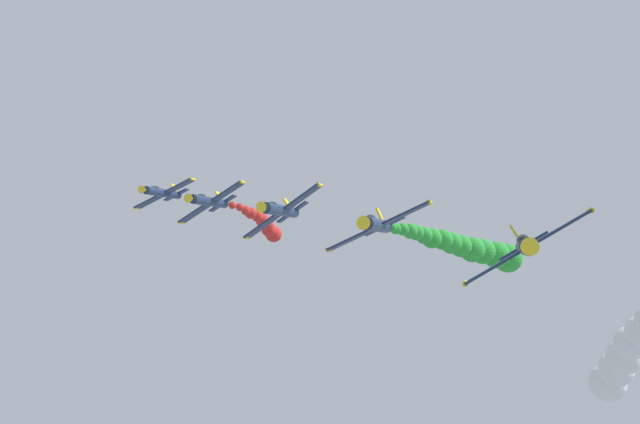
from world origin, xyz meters
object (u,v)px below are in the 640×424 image
(airplane_left_outer, at_px, (280,210))
(airplane_right_outer, at_px, (209,201))
(airplane_right_inner, at_px, (377,225))
(airplane_left_inner, at_px, (526,246))
(airplane_trailing, at_px, (162,193))

(airplane_left_outer, xyz_separation_m, airplane_right_outer, (12.47, -10.42, 1.79))
(airplane_right_inner, relative_size, airplane_left_outer, 1.00)
(airplane_right_inner, distance_m, airplane_right_outer, 30.98)
(airplane_right_inner, bearing_deg, airplane_left_outer, -38.76)
(airplane_left_outer, bearing_deg, airplane_right_inner, 141.24)
(airplane_left_inner, xyz_separation_m, airplane_right_outer, (35.08, -28.00, 5.38))
(airplane_right_outer, bearing_deg, airplane_left_inner, 141.41)
(airplane_trailing, bearing_deg, airplane_left_outer, 140.60)
(airplane_left_inner, height_order, airplane_right_inner, airplane_right_inner)
(airplane_left_inner, bearing_deg, airplane_right_inner, -36.93)
(airplane_left_outer, height_order, airplane_right_outer, airplane_right_outer)
(airplane_left_inner, xyz_separation_m, airplane_right_inner, (11.29, -8.49, 1.75))
(airplane_right_outer, bearing_deg, airplane_left_outer, 140.11)
(airplane_right_outer, bearing_deg, airplane_trailing, -38.83)
(airplane_right_inner, height_order, airplane_trailing, airplane_trailing)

